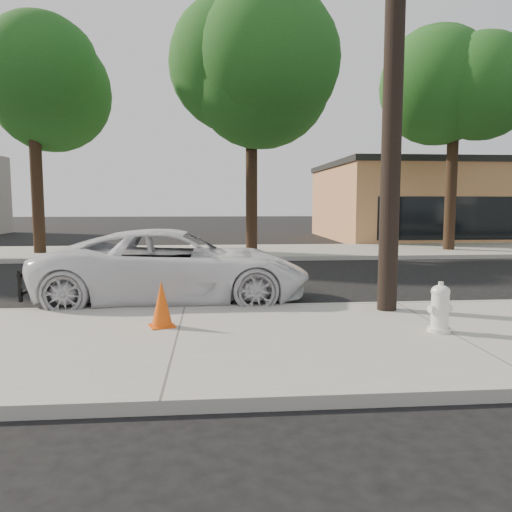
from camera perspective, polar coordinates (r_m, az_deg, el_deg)
name	(u,v)px	position (r m, az deg, el deg)	size (l,w,h in m)	color
ground	(190,293)	(11.39, -7.54, -4.26)	(120.00, 120.00, 0.00)	black
near_sidewalk	(176,344)	(7.19, -9.09, -9.89)	(90.00, 4.40, 0.15)	gray
far_sidewalk	(200,252)	(19.80, -6.44, 0.43)	(90.00, 5.00, 0.15)	gray
curb_near	(185,310)	(9.32, -8.12, -6.15)	(90.00, 0.12, 0.16)	#9E9B93
building_main	(486,203)	(31.28, 24.83, 5.54)	(18.00, 10.00, 4.00)	#B77C4C
utility_pole	(394,44)	(9.40, 15.53, 22.29)	(1.40, 0.34, 9.00)	black
tree_b	(36,88)	(20.67, -23.80, 17.12)	(4.34, 4.20, 8.45)	black
tree_c	(258,69)	(19.51, 0.19, 20.61)	(4.96, 4.80, 9.55)	black
tree_d	(462,90)	(21.87, 22.45, 17.11)	(4.50, 4.35, 8.75)	black
police_cruiser	(175,266)	(10.30, -9.19, -1.14)	(2.51, 5.43, 1.51)	white
fire_hydrant	(440,309)	(7.86, 20.28, -5.72)	(0.38, 0.34, 0.70)	white
traffic_cone	(162,304)	(7.81, -10.73, -5.45)	(0.46, 0.46, 0.72)	#DD4D0B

